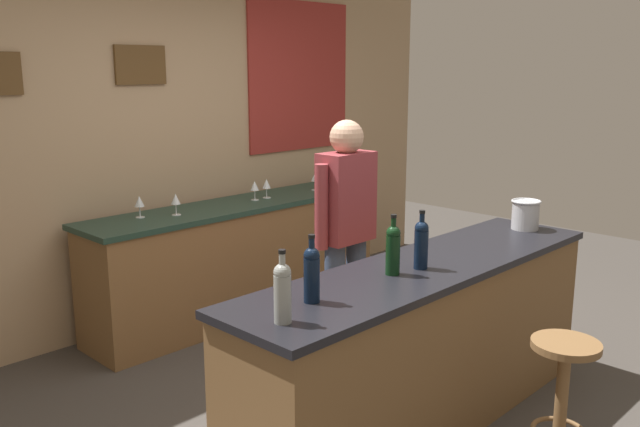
{
  "coord_description": "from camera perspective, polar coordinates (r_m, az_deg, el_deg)",
  "views": [
    {
      "loc": [
        -2.81,
        -2.36,
        1.93
      ],
      "look_at": [
        0.07,
        0.45,
        1.05
      ],
      "focal_mm": 37.54,
      "sensor_mm": 36.0,
      "label": 1
    }
  ],
  "objects": [
    {
      "name": "ground_plane",
      "position": [
        4.14,
        3.94,
        -15.45
      ],
      "size": [
        10.0,
        10.0,
        0.0
      ],
      "primitive_type": "plane",
      "color": "#423D38"
    },
    {
      "name": "back_wall",
      "position": [
        5.25,
        -12.83,
        6.45
      ],
      "size": [
        6.0,
        0.09,
        2.8
      ],
      "color": "tan",
      "rests_on": "ground_plane"
    },
    {
      "name": "bar_counter",
      "position": [
        3.72,
        8.82,
        -11.03
      ],
      "size": [
        2.51,
        0.6,
        0.92
      ],
      "color": "brown",
      "rests_on": "ground_plane"
    },
    {
      "name": "side_counter",
      "position": [
        5.34,
        -6.76,
        -3.81
      ],
      "size": [
        2.59,
        0.56,
        0.9
      ],
      "color": "brown",
      "rests_on": "ground_plane"
    },
    {
      "name": "bartender",
      "position": [
        4.2,
        2.22,
        -1.32
      ],
      "size": [
        0.52,
        0.21,
        1.62
      ],
      "color": "#384766",
      "rests_on": "ground_plane"
    },
    {
      "name": "bar_stool",
      "position": [
        3.46,
        19.98,
        -13.58
      ],
      "size": [
        0.32,
        0.32,
        0.68
      ],
      "color": "brown",
      "rests_on": "ground_plane"
    },
    {
      "name": "wine_bottle_a",
      "position": [
        2.7,
        -3.22,
        -6.57
      ],
      "size": [
        0.07,
        0.07,
        0.31
      ],
      "color": "#999E99",
      "rests_on": "bar_counter"
    },
    {
      "name": "wine_bottle_b",
      "position": [
        2.93,
        -0.71,
        -5.03
      ],
      "size": [
        0.07,
        0.07,
        0.31
      ],
      "color": "black",
      "rests_on": "bar_counter"
    },
    {
      "name": "wine_bottle_c",
      "position": [
        3.33,
        6.24,
        -2.94
      ],
      "size": [
        0.07,
        0.07,
        0.31
      ],
      "color": "black",
      "rests_on": "bar_counter"
    },
    {
      "name": "wine_bottle_d",
      "position": [
        3.45,
        8.63,
        -2.48
      ],
      "size": [
        0.07,
        0.07,
        0.31
      ],
      "color": "black",
      "rests_on": "bar_counter"
    },
    {
      "name": "ice_bucket",
      "position": [
        4.44,
        17.12,
        -0.04
      ],
      "size": [
        0.19,
        0.19,
        0.19
      ],
      "color": "#B7BABF",
      "rests_on": "bar_counter"
    },
    {
      "name": "wine_glass_a",
      "position": [
        4.83,
        -15.14,
        0.94
      ],
      "size": [
        0.07,
        0.07,
        0.16
      ],
      "color": "silver",
      "rests_on": "side_counter"
    },
    {
      "name": "wine_glass_b",
      "position": [
        4.85,
        -12.21,
        1.14
      ],
      "size": [
        0.07,
        0.07,
        0.16
      ],
      "color": "silver",
      "rests_on": "side_counter"
    },
    {
      "name": "wine_glass_c",
      "position": [
        5.31,
        -5.6,
        2.31
      ],
      "size": [
        0.07,
        0.07,
        0.16
      ],
      "color": "silver",
      "rests_on": "side_counter"
    },
    {
      "name": "wine_glass_d",
      "position": [
        5.39,
        -4.58,
        2.49
      ],
      "size": [
        0.07,
        0.07,
        0.16
      ],
      "color": "silver",
      "rests_on": "side_counter"
    },
    {
      "name": "wine_glass_e",
      "position": [
        5.71,
        -0.43,
        3.09
      ],
      "size": [
        0.07,
        0.07,
        0.16
      ],
      "color": "silver",
      "rests_on": "side_counter"
    }
  ]
}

